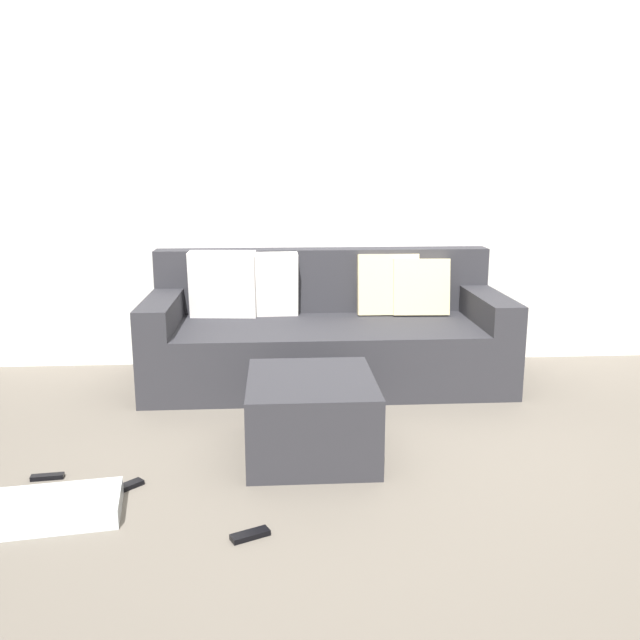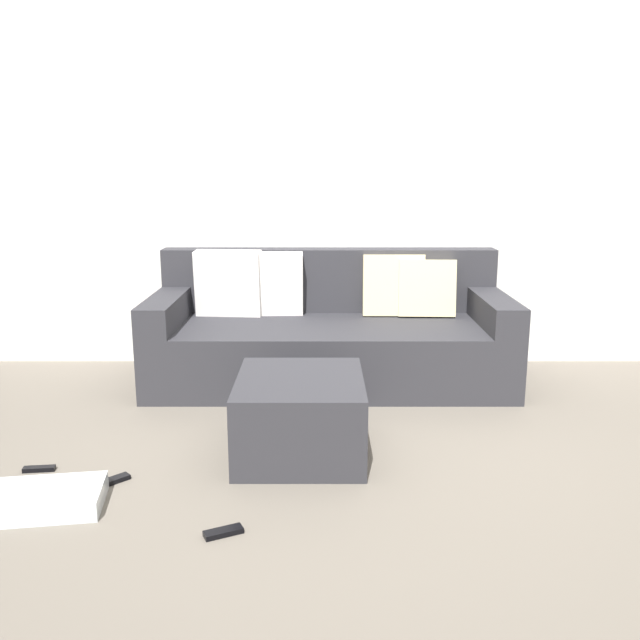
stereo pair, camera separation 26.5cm
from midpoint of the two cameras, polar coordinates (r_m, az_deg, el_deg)
name	(u,v)px [view 2 (the right image)]	position (r m, az deg, el deg)	size (l,w,h in m)	color
ground_plane	(382,474)	(3.31, 7.61, -12.85)	(7.34, 7.34, 0.00)	#6B6359
wall_back	(362,175)	(4.93, 5.20, 12.17)	(5.64, 0.10, 2.75)	white
couch_sectional	(332,334)	(4.58, 2.67, -1.20)	(2.37, 0.99, 0.87)	#2D2D33
ottoman	(303,415)	(3.44, 0.79, -8.10)	(0.64, 0.73, 0.40)	#2D2D33
storage_bin	(45,499)	(3.14, -20.06, -14.13)	(0.51, 0.31, 0.09)	silver
remote_near_ottoman	(226,532)	(2.80, -5.17, -17.54)	(0.16, 0.05, 0.02)	black
remote_by_storage_bin	(115,481)	(3.29, -14.82, -13.09)	(0.17, 0.05, 0.02)	black
remote_under_side_table	(43,468)	(3.52, -20.50, -11.75)	(0.15, 0.04, 0.02)	black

